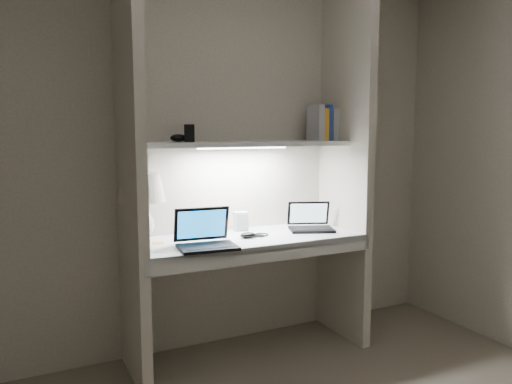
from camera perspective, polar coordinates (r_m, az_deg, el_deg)
back_wall at (r=3.34m, az=-2.82°, el=3.86°), size 3.20×0.01×2.50m
alcove_panel_left at (r=2.86m, az=-14.16°, el=3.13°), size 0.06×0.55×2.50m
alcove_panel_right at (r=3.47m, az=10.20°, el=3.88°), size 0.06×0.55×2.50m
desk at (r=3.16m, az=-0.78°, el=-5.47°), size 1.40×0.55×0.04m
desk_apron at (r=2.94m, az=1.41°, el=-7.02°), size 1.46×0.03×0.10m
shelf at (r=3.17m, az=-1.54°, el=5.51°), size 1.40×0.36×0.03m
strip_light at (r=3.17m, az=-1.53°, el=5.11°), size 0.60×0.04×0.02m
table_lamp at (r=3.04m, az=-12.97°, el=-0.43°), size 0.28×0.28×0.41m
laptop_main at (r=2.89m, az=-5.81°, el=-5.27°), size 0.35×0.31×0.22m
laptop_netbook at (r=3.39m, az=6.23°, el=-3.58°), size 0.36×0.34×0.18m
speaker at (r=3.33m, az=-1.75°, el=-3.36°), size 0.10×0.07×0.13m
mouse at (r=3.11m, az=-0.93°, el=-4.96°), size 0.11×0.08×0.04m
cable_coil at (r=3.19m, az=0.62°, el=-4.88°), size 0.12×0.12×0.01m
sticky_note at (r=3.04m, az=-11.14°, el=-5.71°), size 0.07×0.07×0.00m
book_row at (r=3.51m, az=8.04°, el=7.72°), size 0.23×0.16×0.25m
shelf_box at (r=3.07m, az=-7.62°, el=6.67°), size 0.07×0.06×0.11m
shelf_gadget at (r=3.07m, az=-8.85°, el=6.12°), size 0.13×0.11×0.05m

